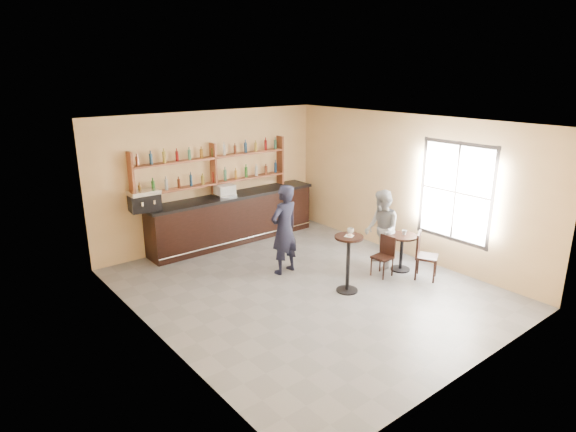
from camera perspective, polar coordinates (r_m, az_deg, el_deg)
floor at (r=9.54m, az=2.09°, el=-8.52°), size 7.00×7.00×0.00m
ceiling at (r=8.66m, az=2.32°, el=10.96°), size 7.00×7.00×0.00m
wall_back at (r=11.76m, az=-9.06°, el=4.45°), size 7.00×0.00×7.00m
wall_front at (r=6.87m, az=21.76°, el=-5.68°), size 7.00×0.00×7.00m
wall_left at (r=7.45m, az=-15.56°, el=-3.32°), size 0.00×7.00×7.00m
wall_right at (r=11.11m, az=14.01°, el=3.43°), size 0.00×7.00×7.00m
window_pane at (r=10.42m, az=19.24°, el=2.67°), size 0.00×2.00×2.00m
window_frame at (r=10.42m, az=19.22°, el=2.66°), size 0.04×1.70×2.10m
shelf_unit at (r=11.60m, az=-8.79°, el=5.36°), size 4.00×0.26×1.40m
liquor_bottles at (r=11.57m, az=-8.82°, el=6.19°), size 3.68×0.10×1.00m
bar_counter at (r=11.90m, az=-6.47°, el=-0.26°), size 4.44×0.87×1.20m
espresso_machine at (r=10.71m, az=-16.65°, el=1.77°), size 0.67×0.48×0.45m
pastry_case at (r=11.59m, az=-7.51°, el=3.01°), size 0.50×0.43×0.27m
pedestal_table at (r=9.26m, az=7.12°, el=-5.66°), size 0.67×0.67×1.12m
napkin at (r=9.06m, az=7.25°, el=-2.37°), size 0.21×0.21×0.00m
donut at (r=9.05m, az=7.34°, el=-2.25°), size 0.12×0.12×0.04m
cup_pedestal at (r=9.21m, az=7.42°, el=-1.75°), size 0.15×0.15×0.10m
man_main at (r=9.91m, az=-0.45°, el=-1.61°), size 0.74×0.53×1.90m
cafe_table at (r=10.49m, az=13.28°, el=-4.25°), size 0.80×0.80×0.78m
cup_cafe at (r=10.38m, az=13.61°, el=-1.91°), size 0.14×0.14×0.10m
chair_west at (r=10.10m, az=11.12°, el=-4.76°), size 0.39×0.39×0.84m
chair_south at (r=10.17m, az=16.14°, el=-4.61°), size 0.57×0.57×0.97m
patron_second at (r=10.39m, az=11.01°, el=-1.61°), size 0.99×1.04×1.70m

